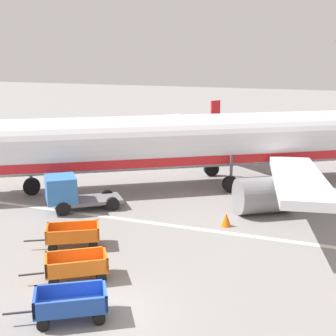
{
  "coord_description": "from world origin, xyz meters",
  "views": [
    {
      "loc": [
        7.96,
        -13.57,
        9.16
      ],
      "look_at": [
        -1.31,
        10.79,
        2.8
      ],
      "focal_mm": 51.07,
      "sensor_mm": 36.0,
      "label": 1
    }
  ],
  "objects_px": {
    "baggage_cart_fourth_in_row": "(76,266)",
    "airplane": "(201,142)",
    "baggage_cart_far_end": "(73,235)",
    "traffic_cone_mid_apron": "(226,220)",
    "service_truck_beside_carts": "(69,192)",
    "baggage_cart_third_in_row": "(70,303)"
  },
  "relations": [
    {
      "from": "baggage_cart_third_in_row",
      "to": "traffic_cone_mid_apron",
      "type": "xyz_separation_m",
      "value": [
        2.84,
        10.94,
        -0.23
      ]
    },
    {
      "from": "baggage_cart_fourth_in_row",
      "to": "baggage_cart_far_end",
      "type": "relative_size",
      "value": 0.97
    },
    {
      "from": "service_truck_beside_carts",
      "to": "baggage_cart_third_in_row",
      "type": "bearing_deg",
      "value": -57.76
    },
    {
      "from": "baggage_cart_third_in_row",
      "to": "baggage_cart_fourth_in_row",
      "type": "bearing_deg",
      "value": 117.68
    },
    {
      "from": "baggage_cart_far_end",
      "to": "service_truck_beside_carts",
      "type": "height_order",
      "value": "service_truck_beside_carts"
    },
    {
      "from": "baggage_cart_far_end",
      "to": "traffic_cone_mid_apron",
      "type": "relative_size",
      "value": 4.59
    },
    {
      "from": "service_truck_beside_carts",
      "to": "baggage_cart_far_end",
      "type": "bearing_deg",
      "value": -56.51
    },
    {
      "from": "airplane",
      "to": "baggage_cart_fourth_in_row",
      "type": "height_order",
      "value": "airplane"
    },
    {
      "from": "baggage_cart_fourth_in_row",
      "to": "baggage_cart_far_end",
      "type": "distance_m",
      "value": 3.49
    },
    {
      "from": "baggage_cart_third_in_row",
      "to": "traffic_cone_mid_apron",
      "type": "distance_m",
      "value": 11.3
    },
    {
      "from": "service_truck_beside_carts",
      "to": "traffic_cone_mid_apron",
      "type": "distance_m",
      "value": 9.38
    },
    {
      "from": "service_truck_beside_carts",
      "to": "traffic_cone_mid_apron",
      "type": "bearing_deg",
      "value": 3.97
    },
    {
      "from": "baggage_cart_far_end",
      "to": "traffic_cone_mid_apron",
      "type": "xyz_separation_m",
      "value": [
        6.2,
        5.37,
        -0.23
      ]
    },
    {
      "from": "baggage_cart_fourth_in_row",
      "to": "traffic_cone_mid_apron",
      "type": "bearing_deg",
      "value": 62.84
    },
    {
      "from": "service_truck_beside_carts",
      "to": "baggage_cart_fourth_in_row",
      "type": "bearing_deg",
      "value": -56.26
    },
    {
      "from": "baggage_cart_third_in_row",
      "to": "baggage_cart_fourth_in_row",
      "type": "relative_size",
      "value": 1.02
    },
    {
      "from": "baggage_cart_fourth_in_row",
      "to": "traffic_cone_mid_apron",
      "type": "height_order",
      "value": "baggage_cart_fourth_in_row"
    },
    {
      "from": "baggage_cart_fourth_in_row",
      "to": "airplane",
      "type": "bearing_deg",
      "value": 88.11
    },
    {
      "from": "baggage_cart_third_in_row",
      "to": "baggage_cart_far_end",
      "type": "height_order",
      "value": "same"
    },
    {
      "from": "airplane",
      "to": "traffic_cone_mid_apron",
      "type": "xyz_separation_m",
      "value": [
        3.72,
        -7.47,
        -2.68
      ]
    },
    {
      "from": "baggage_cart_third_in_row",
      "to": "baggage_cart_far_end",
      "type": "bearing_deg",
      "value": 121.15
    },
    {
      "from": "baggage_cart_fourth_in_row",
      "to": "service_truck_beside_carts",
      "type": "xyz_separation_m",
      "value": [
        -5.09,
        7.62,
        0.5
      ]
    }
  ]
}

